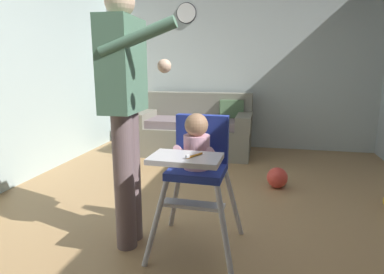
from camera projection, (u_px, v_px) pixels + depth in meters
name	position (u px, v px, depth m)	size (l,w,h in m)	color
ground	(198.00, 236.00, 2.51)	(5.75, 7.20, 0.10)	#A57E52
wall_far	(235.00, 61.00, 4.92)	(4.95, 0.06, 2.65)	#B3BEBC
couch	(195.00, 130.00, 4.74)	(1.65, 0.86, 0.86)	slate
high_chair	(197.00, 157.00, 2.11)	(0.63, 0.74, 0.96)	silver
adult_standing	(125.00, 106.00, 2.13)	(0.52, 0.49, 1.73)	#6E595B
toy_ball_second	(277.00, 178.00, 3.37)	(0.22, 0.22, 0.22)	#D13D33
wall_clock	(186.00, 13.00, 4.89)	(0.31, 0.04, 0.31)	white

